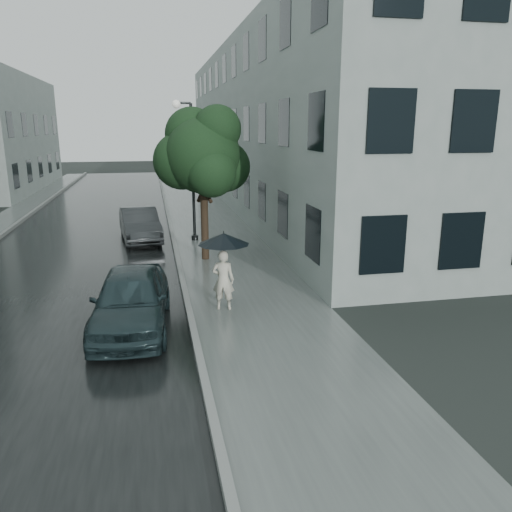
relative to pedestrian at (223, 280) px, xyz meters
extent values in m
plane|color=black|center=(0.69, -2.00, -0.77)|extent=(120.00, 120.00, 0.00)
cube|color=slate|center=(0.94, 10.00, -0.76)|extent=(3.50, 60.00, 0.01)
cube|color=slate|center=(-0.88, 10.00, -0.69)|extent=(0.15, 60.00, 0.15)
cube|color=black|center=(-4.38, 10.00, -0.77)|extent=(6.85, 60.00, 0.00)
cube|color=gray|center=(6.19, 17.50, 3.73)|extent=(7.00, 36.00, 9.00)
cube|color=black|center=(2.71, 17.50, 3.73)|extent=(0.08, 32.40, 7.20)
cube|color=black|center=(-9.63, 28.00, 3.23)|extent=(0.08, 16.20, 6.40)
imported|color=#BCB9A5|center=(0.00, 0.00, 0.00)|extent=(0.63, 0.51, 1.52)
cylinder|color=black|center=(0.03, 0.03, 0.57)|extent=(0.02, 0.02, 0.67)
cone|color=black|center=(0.03, 0.03, 1.05)|extent=(1.58, 1.58, 0.28)
cylinder|color=black|center=(0.03, 0.03, 1.21)|extent=(0.02, 0.02, 0.08)
cylinder|color=black|center=(0.03, 0.03, 0.21)|extent=(0.03, 0.03, 0.06)
cylinder|color=#332619|center=(0.09, 5.04, 0.52)|extent=(0.26, 0.26, 2.58)
sphere|color=#1A3819|center=(0.09, 5.04, 2.77)|extent=(2.51, 2.51, 2.51)
sphere|color=#1A3819|center=(0.87, 5.33, 2.38)|extent=(1.73, 1.73, 1.73)
sphere|color=#1A3819|center=(-0.59, 5.43, 2.58)|extent=(1.93, 1.93, 1.93)
sphere|color=#1A3819|center=(0.28, 4.37, 2.28)|extent=(1.63, 1.63, 1.63)
sphere|color=#1A3819|center=(-0.20, 5.62, 3.45)|extent=(1.83, 1.83, 1.83)
sphere|color=#1A3819|center=(0.57, 4.86, 3.64)|extent=(1.56, 1.56, 1.56)
cylinder|color=black|center=(-0.01, 8.13, 1.90)|extent=(0.12, 0.12, 5.35)
cylinder|color=black|center=(-0.01, 8.13, -0.67)|extent=(0.28, 0.28, 0.20)
cylinder|color=black|center=(-0.26, 8.11, 4.58)|extent=(0.51, 0.12, 0.08)
sphere|color=silver|center=(-0.56, 8.09, 4.53)|extent=(0.32, 0.32, 0.32)
imported|color=#1B2C2F|center=(-2.21, -0.81, -0.07)|extent=(1.89, 4.15, 1.38)
imported|color=#222526|center=(-2.18, 8.51, -0.11)|extent=(1.84, 4.08, 1.30)
camera|label=1|loc=(-1.63, -11.80, 3.71)|focal=35.00mm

